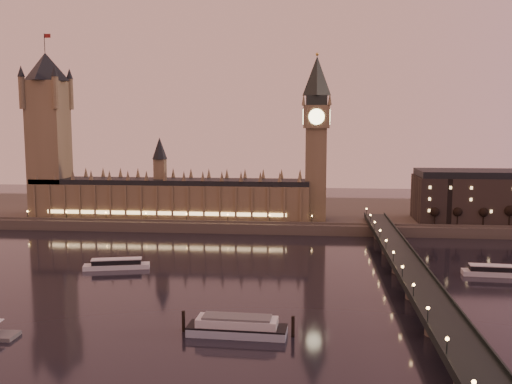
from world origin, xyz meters
TOP-DOWN VIEW (x-y plane):
  - ground at (0.00, 0.00)m, footprint 700.00×700.00m
  - far_embankment at (30.00, 165.00)m, footprint 560.00×130.00m
  - palace_of_westminster at (-40.12, 120.99)m, footprint 180.00×26.62m
  - victoria_tower at (-120.00, 121.00)m, footprint 31.68×31.68m
  - big_ben at (53.99, 120.99)m, footprint 17.68×17.68m
  - westminster_bridge at (91.61, 0.00)m, footprint 13.20×260.00m
  - bare_tree_0 at (126.07, 109.00)m, footprint 5.27×5.27m
  - bare_tree_1 at (139.94, 109.00)m, footprint 5.27×5.27m
  - bare_tree_2 at (153.80, 109.00)m, footprint 5.27×5.27m
  - bare_tree_3 at (167.67, 109.00)m, footprint 5.27×5.27m
  - cruise_boat_a at (-38.35, 13.57)m, footprint 30.75×13.47m
  - cruise_boat_c at (131.33, 18.25)m, footprint 24.73×8.13m
  - moored_barge at (28.32, -63.29)m, footprint 36.86×10.26m

SIDE VIEW (x-z plane):
  - ground at x=0.00m, z-range 0.00..0.00m
  - cruise_boat_a at x=-38.35m, z-range -0.29..4.52m
  - cruise_boat_c at x=131.33m, z-range -0.29..4.58m
  - moored_barge at x=28.32m, z-range -0.53..6.23m
  - far_embankment at x=30.00m, z-range 0.00..6.00m
  - westminster_bridge at x=91.61m, z-range -2.13..13.17m
  - bare_tree_0 at x=126.07m, z-range 8.62..19.34m
  - bare_tree_1 at x=139.94m, z-range 8.62..19.34m
  - bare_tree_2 at x=153.80m, z-range 8.62..19.34m
  - bare_tree_3 at x=167.67m, z-range 8.62..19.34m
  - palace_of_westminster at x=-40.12m, z-range -4.29..47.71m
  - big_ben at x=53.99m, z-range 11.95..115.95m
  - victoria_tower at x=-120.00m, z-range 6.79..124.79m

